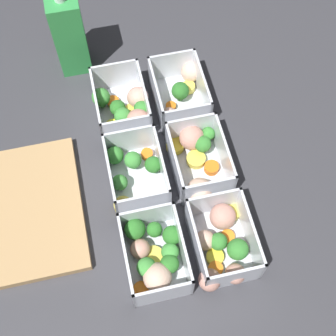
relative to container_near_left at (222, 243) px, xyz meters
The scene contains 9 objects.
ground_plane 0.19m from the container_near_left, 19.68° to the left, with size 4.00×4.00×0.00m, color #38383D.
container_near_left is the anchor object (origin of this frame).
container_near_center 0.18m from the container_near_left, ahead, with size 0.19×0.11×0.08m.
container_near_right 0.35m from the container_near_left, ahead, with size 0.15×0.12×0.08m.
container_far_left 0.13m from the container_near_left, 88.44° to the left, with size 0.15×0.11×0.08m.
container_far_center 0.22m from the container_near_left, 35.72° to the left, with size 0.15×0.11×0.08m.
container_far_right 0.35m from the container_near_left, 19.41° to the left, with size 0.16×0.13×0.08m.
juice_carton 0.54m from the container_near_left, 22.12° to the left, with size 0.07×0.07×0.20m.
cutting_board 0.36m from the container_near_left, 65.29° to the left, with size 0.28×0.18×0.02m.
Camera 1 is at (-0.42, 0.10, 0.84)m, focal length 50.00 mm.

